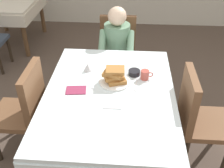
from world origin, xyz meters
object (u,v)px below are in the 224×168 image
(plate_breakfast, at_px, (115,82))
(cup_coffee, at_px, (145,75))
(syrup_pitcher, at_px, (88,67))
(bowl_butter, at_px, (134,73))
(dining_table_main, at_px, (110,100))
(background_table_far, at_px, (9,7))
(breakfast_stack, at_px, (115,75))
(diner_person, at_px, (117,45))
(chair_left_side, at_px, (25,107))
(knife_right_of_plate, at_px, (136,84))
(fork_left_of_plate, at_px, (93,83))
(spoon_near_edge, at_px, (112,108))
(chair_right_side, at_px, (197,114))
(chair_diner, at_px, (117,50))

(plate_breakfast, distance_m, cup_coffee, 0.28)
(syrup_pitcher, bearing_deg, bowl_butter, -5.13)
(dining_table_main, height_order, background_table_far, same)
(breakfast_stack, bearing_deg, diner_person, 91.85)
(dining_table_main, height_order, chair_left_side, chair_left_side)
(diner_person, height_order, knife_right_of_plate, diner_person)
(fork_left_of_plate, bearing_deg, spoon_near_edge, -151.95)
(chair_right_side, height_order, knife_right_of_plate, chair_right_side)
(syrup_pitcher, xyz_separation_m, background_table_far, (-1.60, 2.02, -0.15))
(cup_coffee, distance_m, background_table_far, 3.02)
(chair_right_side, xyz_separation_m, spoon_near_edge, (-0.73, -0.22, 0.21))
(cup_coffee, xyz_separation_m, bowl_butter, (-0.10, 0.06, -0.02))
(diner_person, relative_size, chair_left_side, 1.20)
(syrup_pitcher, bearing_deg, plate_breakfast, -34.05)
(cup_coffee, xyz_separation_m, knife_right_of_plate, (-0.08, -0.10, -0.04))
(diner_person, bearing_deg, knife_right_of_plate, 103.80)
(dining_table_main, relative_size, knife_right_of_plate, 7.62)
(background_table_far, bearing_deg, knife_right_of_plate, -47.23)
(cup_coffee, xyz_separation_m, spoon_near_edge, (-0.27, -0.44, -0.04))
(diner_person, xyz_separation_m, background_table_far, (-1.84, 1.33, -0.05))
(cup_coffee, height_order, bowl_butter, cup_coffee)
(syrup_pitcher, bearing_deg, fork_left_of_plate, -69.02)
(chair_left_side, relative_size, knife_right_of_plate, 4.65)
(plate_breakfast, xyz_separation_m, fork_left_of_plate, (-0.19, -0.02, -0.01))
(diner_person, height_order, chair_left_side, diner_person)
(dining_table_main, height_order, chair_right_side, chair_right_side)
(diner_person, relative_size, spoon_near_edge, 7.47)
(chair_right_side, distance_m, chair_left_side, 1.54)
(bowl_butter, bearing_deg, chair_left_side, -164.03)
(dining_table_main, distance_m, breakfast_stack, 0.22)
(chair_right_side, xyz_separation_m, syrup_pitcher, (-1.00, 0.32, 0.25))
(dining_table_main, relative_size, background_table_far, 1.36)
(fork_left_of_plate, bearing_deg, bowl_butter, -67.56)
(dining_table_main, relative_size, bowl_butter, 13.85)
(chair_diner, bearing_deg, knife_right_of_plate, 101.82)
(chair_diner, relative_size, chair_left_side, 1.00)
(plate_breakfast, distance_m, background_table_far, 2.89)
(breakfast_stack, relative_size, background_table_far, 0.20)
(plate_breakfast, distance_m, breakfast_stack, 0.07)
(knife_right_of_plate, relative_size, spoon_near_edge, 1.33)
(diner_person, bearing_deg, fork_left_of_plate, 79.85)
(dining_table_main, xyz_separation_m, syrup_pitcher, (-0.23, 0.32, 0.13))
(spoon_near_edge, bearing_deg, fork_left_of_plate, 118.19)
(breakfast_stack, bearing_deg, knife_right_of_plate, -6.05)
(breakfast_stack, xyz_separation_m, knife_right_of_plate, (0.19, -0.02, -0.07))
(bowl_butter, height_order, spoon_near_edge, bowl_butter)
(fork_left_of_plate, bearing_deg, plate_breakfast, -85.50)
(plate_breakfast, relative_size, breakfast_stack, 1.26)
(chair_diner, height_order, bowl_butter, chair_diner)
(bowl_butter, bearing_deg, spoon_near_edge, -108.80)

